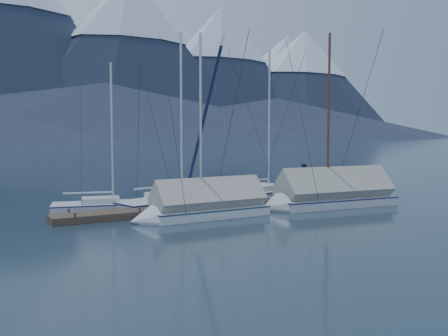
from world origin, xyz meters
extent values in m
plane|color=#14222E|center=(0.00, 0.00, 0.00)|extent=(1000.00, 1000.00, 0.00)
cone|color=#475675|center=(40.00, 430.00, 70.00)|extent=(330.00, 330.00, 140.00)
cone|color=silver|center=(40.00, 430.00, 111.10)|extent=(142.76, 142.76, 58.80)
cone|color=#475675|center=(180.00, 445.00, 62.50)|extent=(308.00, 308.00, 125.00)
cone|color=silver|center=(180.00, 445.00, 99.25)|extent=(133.24, 133.24, 52.50)
cone|color=#475675|center=(320.00, 425.00, 57.50)|extent=(286.00, 286.00, 115.00)
cone|color=silver|center=(320.00, 425.00, 91.35)|extent=(123.72, 123.72, 48.30)
cone|color=#192133|center=(90.00, 290.00, 55.00)|extent=(190.00, 190.00, 110.00)
cone|color=silver|center=(90.00, 290.00, 87.40)|extent=(82.19, 82.19, 46.20)
cone|color=#192133|center=(165.00, 300.00, 50.00)|extent=(182.40, 182.40, 100.00)
cone|color=silver|center=(165.00, 300.00, 79.50)|extent=(78.91, 78.91, 42.00)
cone|color=#192133|center=(240.00, 295.00, 44.00)|extent=(197.60, 197.60, 88.00)
cone|color=silver|center=(240.00, 295.00, 70.02)|extent=(85.48, 85.48, 36.96)
cone|color=#192133|center=(60.00, 245.00, 16.00)|extent=(390.00, 390.00, 32.00)
cone|color=#192133|center=(180.00, 250.00, 14.00)|extent=(364.00, 364.00, 28.00)
cube|color=#382D23|center=(0.00, 2.00, 0.17)|extent=(18.00, 1.50, 0.34)
cube|color=black|center=(-6.00, 2.00, -0.05)|extent=(3.00, 1.30, 0.30)
cube|color=black|center=(0.00, 2.00, -0.05)|extent=(3.00, 1.30, 0.30)
cube|color=black|center=(6.00, 2.00, -0.05)|extent=(3.00, 1.30, 0.30)
cylinder|color=#382D23|center=(-8.00, 2.70, 0.35)|extent=(0.12, 0.12, 0.35)
cylinder|color=#382D23|center=(-8.00, 1.30, 0.35)|extent=(0.12, 0.12, 0.35)
cylinder|color=#382D23|center=(-5.00, 2.70, 0.35)|extent=(0.12, 0.12, 0.35)
cylinder|color=#382D23|center=(-5.00, 1.30, 0.35)|extent=(0.12, 0.12, 0.35)
cylinder|color=#382D23|center=(-2.00, 2.70, 0.35)|extent=(0.12, 0.12, 0.35)
cylinder|color=#382D23|center=(-2.00, 1.30, 0.35)|extent=(0.12, 0.12, 0.35)
cylinder|color=#382D23|center=(1.00, 2.70, 0.35)|extent=(0.12, 0.12, 0.35)
cylinder|color=#382D23|center=(1.00, 1.30, 0.35)|extent=(0.12, 0.12, 0.35)
cylinder|color=#382D23|center=(4.00, 2.70, 0.35)|extent=(0.12, 0.12, 0.35)
cylinder|color=#382D23|center=(4.00, 1.30, 0.35)|extent=(0.12, 0.12, 0.35)
cylinder|color=#382D23|center=(7.00, 2.70, 0.35)|extent=(0.12, 0.12, 0.35)
cylinder|color=#382D23|center=(7.00, 1.30, 0.35)|extent=(0.12, 0.12, 0.35)
cube|color=#B8BCC6|center=(-5.72, 4.59, 0.11)|extent=(5.78, 3.12, 0.60)
cube|color=#B8BCC6|center=(-5.72, 4.59, -0.16)|extent=(4.78, 2.12, 0.27)
cube|color=#1F1A50|center=(-5.72, 4.59, 0.37)|extent=(5.83, 3.15, 0.05)
cone|color=#B8BCC6|center=(-2.65, 3.83, 0.11)|extent=(1.41, 1.95, 1.76)
cube|color=#B8BCC6|center=(-5.98, 4.66, 0.55)|extent=(2.18, 1.71, 0.27)
cylinder|color=#B2B7BF|center=(-5.36, 4.51, 4.08)|extent=(0.11, 0.11, 7.33)
cylinder|color=#B2B7BF|center=(-6.60, 4.82, 0.96)|extent=(2.42, 0.68, 0.08)
cylinder|color=#26262B|center=(-4.03, 4.17, 4.08)|extent=(0.70, 2.69, 7.34)
cube|color=silver|center=(-2.02, 3.94, 0.14)|extent=(7.14, 3.83, 0.75)
cube|color=silver|center=(-2.02, 3.94, -0.20)|extent=(5.91, 2.60, 0.34)
cube|color=#161541|center=(-2.02, 3.94, 0.45)|extent=(7.21, 3.87, 0.07)
cone|color=silver|center=(1.77, 4.87, 0.14)|extent=(1.73, 2.41, 2.17)
cube|color=silver|center=(-2.35, 3.85, 0.68)|extent=(2.69, 2.11, 0.34)
cylinder|color=#B2B7BF|center=(-1.58, 4.04, 5.04)|extent=(0.14, 0.14, 9.06)
cylinder|color=#B2B7BF|center=(-3.12, 3.66, 1.19)|extent=(2.99, 0.83, 0.10)
cylinder|color=#26262B|center=(0.07, 4.45, 5.04)|extent=(0.85, 3.33, 9.07)
cube|color=#B8BEC6|center=(4.51, 4.74, 0.13)|extent=(6.94, 4.52, 0.73)
cube|color=#B8BEC6|center=(4.51, 4.74, -0.20)|extent=(5.65, 3.23, 0.33)
cube|color=#18214A|center=(4.51, 4.74, 0.44)|extent=(7.01, 4.57, 0.07)
cone|color=#B8BEC6|center=(8.03, 6.17, 0.13)|extent=(1.92, 2.41, 2.11)
cube|color=#B8BEC6|center=(4.21, 4.62, 0.66)|extent=(2.72, 2.30, 0.33)
cylinder|color=#B2B7BF|center=(4.92, 4.91, 4.89)|extent=(0.13, 0.13, 8.79)
cylinder|color=#B2B7BF|center=(3.50, 4.33, 1.15)|extent=(2.79, 1.21, 0.10)
cylinder|color=#26262B|center=(6.45, 5.53, 4.89)|extent=(1.28, 3.09, 8.80)
cube|color=silver|center=(5.85, -0.17, 0.13)|extent=(7.19, 3.17, 0.74)
cube|color=silver|center=(5.85, -0.17, -0.20)|extent=(6.04, 1.96, 0.34)
cube|color=#1B1E52|center=(5.85, -0.17, 0.45)|extent=(7.26, 3.21, 0.07)
cone|color=silver|center=(1.87, 0.24, 0.13)|extent=(1.47, 2.49, 2.38)
cylinder|color=#592819|center=(5.40, -0.13, 5.01)|extent=(0.13, 0.13, 9.00)
cylinder|color=#592819|center=(6.97, -0.29, 1.18)|extent=(3.13, 0.42, 0.10)
cylinder|color=#26262B|center=(3.66, 0.05, 5.01)|extent=(0.39, 3.50, 9.01)
cube|color=gray|center=(5.85, -0.17, 0.96)|extent=(6.85, 3.18, 2.52)
cube|color=silver|center=(-1.88, 0.18, 0.12)|extent=(5.85, 2.12, 0.69)
cube|color=silver|center=(-1.88, 0.18, -0.19)|extent=(4.96, 1.18, 0.31)
cube|color=#1A304E|center=(-1.88, 0.18, 0.42)|extent=(5.90, 2.14, 0.06)
cone|color=silver|center=(-5.26, 0.16, 0.12)|extent=(1.16, 2.01, 2.00)
cylinder|color=#B2B7BF|center=(-2.30, 0.18, 4.63)|extent=(0.12, 0.12, 8.33)
cylinder|color=#B2B7BF|center=(-0.84, 0.19, 1.09)|extent=(2.62, 0.11, 0.09)
cylinder|color=#26262B|center=(-3.75, 0.17, 4.63)|extent=(0.05, 2.94, 8.34)
cube|color=#9C9A92|center=(-1.88, 0.18, 0.89)|extent=(5.55, 2.16, 2.12)
imported|color=black|center=(5.87, 2.45, 1.29)|extent=(0.70, 0.82, 1.90)
camera|label=1|loc=(-12.39, -20.16, 4.09)|focal=38.00mm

